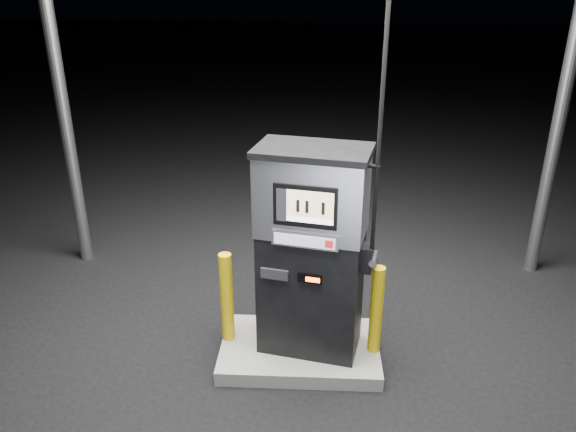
{
  "coord_description": "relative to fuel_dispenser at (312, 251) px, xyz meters",
  "views": [
    {
      "loc": [
        0.12,
        -4.7,
        3.64
      ],
      "look_at": [
        -0.12,
        0.0,
        1.57
      ],
      "focal_mm": 35.0,
      "sensor_mm": 36.0,
      "label": 1
    }
  ],
  "objects": [
    {
      "name": "ground",
      "position": [
        -0.1,
        -0.02,
        -1.22
      ],
      "size": [
        80.0,
        80.0,
        0.0
      ],
      "primitive_type": "plane",
      "color": "black",
      "rests_on": "ground"
    },
    {
      "name": "pump_island",
      "position": [
        -0.1,
        -0.02,
        -1.14
      ],
      "size": [
        1.6,
        1.0,
        0.15
      ],
      "primitive_type": "cube",
      "color": "#5F5F5B",
      "rests_on": "ground"
    },
    {
      "name": "fuel_dispenser",
      "position": [
        0.0,
        0.0,
        0.0
      ],
      "size": [
        1.2,
        0.81,
        4.3
      ],
      "rotation": [
        0.0,
        0.0,
        -0.21
      ],
      "color": "black",
      "rests_on": "pump_island"
    },
    {
      "name": "bollard_left",
      "position": [
        -0.84,
        0.06,
        -0.58
      ],
      "size": [
        0.16,
        0.16,
        0.97
      ],
      "primitive_type": "cylinder",
      "rotation": [
        0.0,
        0.0,
        -0.24
      ],
      "color": "gold",
      "rests_on": "pump_island"
    },
    {
      "name": "bollard_right",
      "position": [
        0.64,
        -0.06,
        -0.6
      ],
      "size": [
        0.15,
        0.15,
        0.93
      ],
      "primitive_type": "cylinder",
      "rotation": [
        0.0,
        0.0,
        0.22
      ],
      "color": "gold",
      "rests_on": "pump_island"
    }
  ]
}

